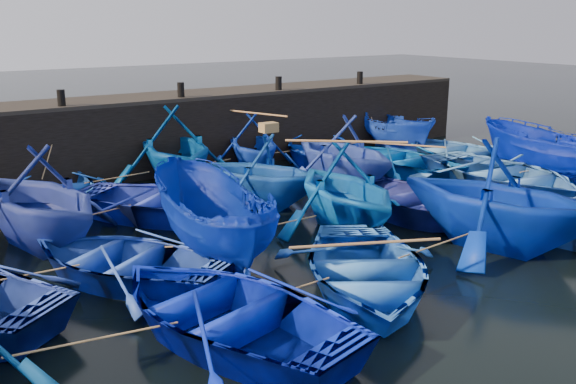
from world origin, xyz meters
TOP-DOWN VIEW (x-y plane):
  - ground at (0.00, 0.00)m, footprint 120.00×120.00m
  - quay_wall at (0.00, 10.50)m, footprint 26.00×2.50m
  - quay_top at (0.00, 10.50)m, footprint 26.00×2.50m
  - bollard_1 at (-4.00, 9.60)m, footprint 0.24×0.24m
  - bollard_2 at (0.00, 9.60)m, footprint 0.24×0.24m
  - bollard_3 at (4.00, 9.60)m, footprint 0.24×0.24m
  - bollard_4 at (8.00, 9.60)m, footprint 0.24×0.24m
  - boat_1 at (-4.93, 7.85)m, footprint 4.33×5.35m
  - boat_2 at (-1.01, 8.12)m, footprint 5.19×5.69m
  - boat_3 at (2.05, 8.34)m, footprint 4.55×4.85m
  - boat_4 at (4.84, 8.24)m, footprint 5.97×6.17m
  - boat_5 at (8.59, 7.94)m, footprint 1.92×4.26m
  - boat_7 at (-6.11, 4.56)m, footprint 5.07×5.56m
  - boat_8 at (-2.87, 4.91)m, footprint 5.99×6.24m
  - boat_9 at (-0.11, 4.43)m, footprint 5.05×5.26m
  - boat_10 at (3.23, 4.82)m, footprint 3.90×4.52m
  - boat_11 at (6.04, 5.08)m, footprint 3.46×4.84m
  - boat_12 at (8.44, 4.57)m, footprint 4.62×5.84m
  - boat_14 at (-5.25, 1.50)m, footprint 5.20×5.64m
  - boat_15 at (-3.30, 1.41)m, footprint 2.64×5.29m
  - boat_16 at (0.51, 1.43)m, footprint 4.52×4.98m
  - boat_17 at (2.70, 1.31)m, footprint 3.53×4.93m
  - boat_18 at (6.75, 1.45)m, footprint 4.80×6.25m
  - boat_19 at (9.24, 1.41)m, footprint 2.61×5.23m
  - boat_21 at (-4.73, -1.85)m, footprint 4.82×5.88m
  - boat_22 at (-1.63, -1.80)m, footprint 5.62×6.03m
  - boat_23 at (2.64, -1.58)m, footprint 5.38×5.85m
  - boat_24 at (4.57, -2.04)m, footprint 3.73×4.96m
  - wooden_crate at (0.19, 4.43)m, footprint 0.47×0.34m
  - mooring_ropes at (-0.01, 4.93)m, footprint 17.47×11.61m
  - loose_oars at (1.74, 3.26)m, footprint 9.92×12.21m

SIDE VIEW (x-z plane):
  - ground at x=0.00m, z-range 0.00..0.00m
  - boat_14 at x=-5.25m, z-range 0.00..0.95m
  - boat_24 at x=4.57m, z-range 0.00..0.98m
  - boat_1 at x=-4.93m, z-range 0.00..0.98m
  - boat_11 at x=6.04m, z-range 0.00..1.00m
  - boat_22 at x=-1.63m, z-range 0.00..1.02m
  - boat_17 at x=2.70m, z-range 0.00..1.02m
  - boat_4 at x=4.84m, z-range 0.00..1.04m
  - boat_8 at x=-2.87m, z-range 0.00..1.05m
  - boat_21 at x=-4.73m, z-range 0.00..1.07m
  - boat_12 at x=8.44m, z-range 0.00..1.09m
  - boat_18 at x=6.75m, z-range 0.00..1.20m
  - boat_5 at x=8.59m, z-range 0.00..1.60m
  - mooring_ropes at x=-0.01m, z-range -0.18..1.92m
  - boat_19 at x=9.24m, z-range 0.00..1.94m
  - boat_15 at x=-3.30m, z-range 0.00..1.96m
  - boat_3 at x=2.05m, z-range 0.00..2.04m
  - boat_9 at x=-0.11m, z-range 0.00..2.14m
  - boat_16 at x=0.51m, z-range 0.00..2.27m
  - boat_10 at x=3.23m, z-range 0.00..2.37m
  - quay_wall at x=0.00m, z-range 0.00..2.50m
  - boat_7 at x=-6.11m, z-range 0.00..2.51m
  - boat_2 at x=-1.01m, z-range 0.00..2.56m
  - boat_23 at x=2.64m, z-range 0.00..2.58m
  - loose_oars at x=1.74m, z-range 0.95..2.28m
  - wooden_crate at x=0.19m, z-range 2.14..2.40m
  - quay_top at x=0.00m, z-range 2.50..2.62m
  - bollard_1 at x=-4.00m, z-range 2.62..3.12m
  - bollard_2 at x=0.00m, z-range 2.62..3.12m
  - bollard_3 at x=4.00m, z-range 2.62..3.12m
  - bollard_4 at x=8.00m, z-range 2.62..3.12m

